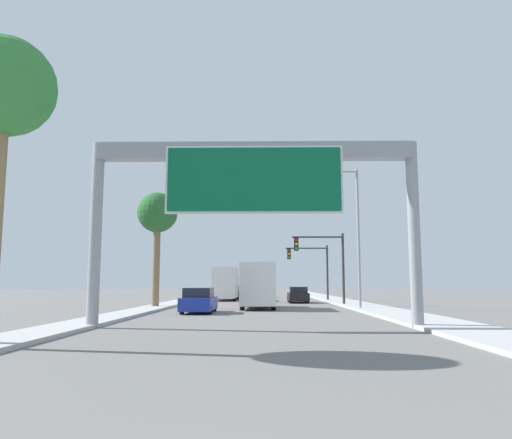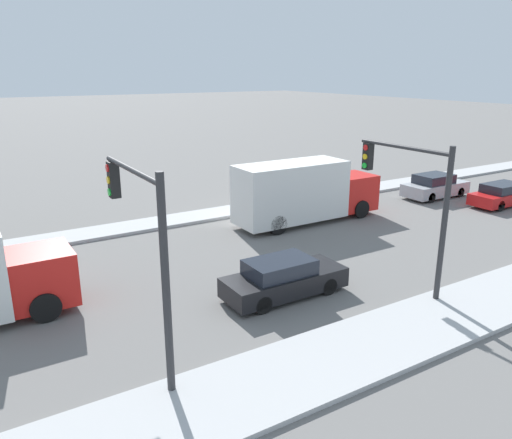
{
  "view_description": "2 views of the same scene",
  "coord_description": "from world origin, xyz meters",
  "px_view_note": "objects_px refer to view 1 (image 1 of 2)",
  "views": [
    {
      "loc": [
        0.37,
        -2.06,
        1.77
      ],
      "look_at": [
        0.0,
        22.96,
        4.97
      ],
      "focal_mm": 35.0,
      "sensor_mm": 36.0,
      "label": 1
    },
    {
      "loc": [
        17.14,
        34.13,
        7.91
      ],
      "look_at": [
        0.87,
        44.13,
        2.16
      ],
      "focal_mm": 35.0,
      "sensor_mm": 36.0,
      "label": 2
    }
  ],
  "objects_px": {
    "traffic_light_near_intersection": "(326,256)",
    "traffic_light_mid_block": "(313,263)",
    "car_mid_right": "(199,301)",
    "truck_box_primary": "(226,284)",
    "street_lamp_right": "(353,226)",
    "sign_gantry": "(254,182)",
    "car_near_right": "(298,295)",
    "palm_tree_background": "(157,216)",
    "car_near_left": "(232,292)",
    "truck_box_secondary": "(258,286)",
    "car_mid_left": "(261,292)",
    "palm_tree_foreground": "(5,91)"
  },
  "relations": [
    {
      "from": "sign_gantry",
      "to": "car_near_right",
      "type": "relative_size",
      "value": 2.91
    },
    {
      "from": "car_near_right",
      "to": "palm_tree_background",
      "type": "relative_size",
      "value": 0.55
    },
    {
      "from": "truck_box_primary",
      "to": "palm_tree_foreground",
      "type": "distance_m",
      "value": 38.58
    },
    {
      "from": "traffic_light_mid_block",
      "to": "street_lamp_right",
      "type": "bearing_deg",
      "value": -85.8
    },
    {
      "from": "car_mid_right",
      "to": "traffic_light_near_intersection",
      "type": "distance_m",
      "value": 13.66
    },
    {
      "from": "palm_tree_background",
      "to": "traffic_light_near_intersection",
      "type": "bearing_deg",
      "value": 18.07
    },
    {
      "from": "car_mid_right",
      "to": "palm_tree_foreground",
      "type": "bearing_deg",
      "value": -102.69
    },
    {
      "from": "car_near_right",
      "to": "truck_box_secondary",
      "type": "xyz_separation_m",
      "value": [
        -3.5,
        -10.61,
        0.91
      ]
    },
    {
      "from": "car_near_right",
      "to": "palm_tree_background",
      "type": "distance_m",
      "value": 15.82
    },
    {
      "from": "truck_box_primary",
      "to": "palm_tree_background",
      "type": "height_order",
      "value": "palm_tree_background"
    },
    {
      "from": "sign_gantry",
      "to": "traffic_light_near_intersection",
      "type": "relative_size",
      "value": 2.33
    },
    {
      "from": "car_near_right",
      "to": "truck_box_secondary",
      "type": "height_order",
      "value": "truck_box_secondary"
    },
    {
      "from": "truck_box_secondary",
      "to": "car_near_right",
      "type": "bearing_deg",
      "value": 71.74
    },
    {
      "from": "traffic_light_mid_block",
      "to": "palm_tree_background",
      "type": "height_order",
      "value": "palm_tree_background"
    },
    {
      "from": "car_near_left",
      "to": "truck_box_secondary",
      "type": "xyz_separation_m",
      "value": [
        3.5,
        -27.26,
        0.87
      ]
    },
    {
      "from": "sign_gantry",
      "to": "palm_tree_background",
      "type": "xyz_separation_m",
      "value": [
        -7.36,
        15.95,
        0.79
      ]
    },
    {
      "from": "sign_gantry",
      "to": "palm_tree_foreground",
      "type": "xyz_separation_m",
      "value": [
        -7.18,
        -6.11,
        1.47
      ]
    },
    {
      "from": "sign_gantry",
      "to": "car_near_right",
      "type": "distance_m",
      "value": 26.54
    },
    {
      "from": "palm_tree_foreground",
      "to": "sign_gantry",
      "type": "bearing_deg",
      "value": 40.38
    },
    {
      "from": "traffic_light_near_intersection",
      "to": "street_lamp_right",
      "type": "bearing_deg",
      "value": -79.63
    },
    {
      "from": "truck_box_primary",
      "to": "sign_gantry",
      "type": "bearing_deg",
      "value": -83.73
    },
    {
      "from": "car_near_right",
      "to": "truck_box_secondary",
      "type": "distance_m",
      "value": 11.2
    },
    {
      "from": "car_near_right",
      "to": "car_near_left",
      "type": "bearing_deg",
      "value": 112.8
    },
    {
      "from": "sign_gantry",
      "to": "street_lamp_right",
      "type": "distance_m",
      "value": 15.4
    },
    {
      "from": "car_near_left",
      "to": "street_lamp_right",
      "type": "height_order",
      "value": "street_lamp_right"
    },
    {
      "from": "truck_box_secondary",
      "to": "palm_tree_background",
      "type": "bearing_deg",
      "value": 174.05
    },
    {
      "from": "sign_gantry",
      "to": "traffic_light_mid_block",
      "type": "relative_size",
      "value": 2.41
    },
    {
      "from": "traffic_light_near_intersection",
      "to": "traffic_light_mid_block",
      "type": "xyz_separation_m",
      "value": [
        -0.06,
        10.0,
        -0.13
      ]
    },
    {
      "from": "sign_gantry",
      "to": "traffic_light_mid_block",
      "type": "xyz_separation_m",
      "value": [
        5.33,
        30.11,
        -2.11
      ]
    },
    {
      "from": "car_mid_right",
      "to": "traffic_light_mid_block",
      "type": "bearing_deg",
      "value": 66.02
    },
    {
      "from": "car_near_left",
      "to": "truck_box_primary",
      "type": "height_order",
      "value": "truck_box_primary"
    },
    {
      "from": "sign_gantry",
      "to": "car_near_left",
      "type": "relative_size",
      "value": 2.99
    },
    {
      "from": "car_mid_left",
      "to": "traffic_light_near_intersection",
      "type": "bearing_deg",
      "value": -77.47
    },
    {
      "from": "car_mid_left",
      "to": "traffic_light_near_intersection",
      "type": "height_order",
      "value": "traffic_light_near_intersection"
    },
    {
      "from": "car_near_left",
      "to": "car_near_right",
      "type": "relative_size",
      "value": 0.97
    },
    {
      "from": "car_mid_right",
      "to": "truck_box_primary",
      "type": "bearing_deg",
      "value": 90.0
    },
    {
      "from": "car_mid_left",
      "to": "palm_tree_foreground",
      "type": "relative_size",
      "value": 0.53
    },
    {
      "from": "car_mid_left",
      "to": "car_near_right",
      "type": "height_order",
      "value": "car_near_right"
    },
    {
      "from": "car_mid_left",
      "to": "car_mid_right",
      "type": "height_order",
      "value": "car_mid_right"
    },
    {
      "from": "palm_tree_foreground",
      "to": "car_mid_right",
      "type": "bearing_deg",
      "value": 77.31
    },
    {
      "from": "car_near_right",
      "to": "street_lamp_right",
      "type": "height_order",
      "value": "street_lamp_right"
    },
    {
      "from": "palm_tree_background",
      "to": "car_mid_right",
      "type": "bearing_deg",
      "value": -55.92
    },
    {
      "from": "car_mid_left",
      "to": "truck_box_secondary",
      "type": "bearing_deg",
      "value": -90.0
    },
    {
      "from": "truck_box_primary",
      "to": "traffic_light_near_intersection",
      "type": "bearing_deg",
      "value": -52.92
    },
    {
      "from": "truck_box_secondary",
      "to": "truck_box_primary",
      "type": "bearing_deg",
      "value": 101.84
    },
    {
      "from": "traffic_light_near_intersection",
      "to": "street_lamp_right",
      "type": "relative_size",
      "value": 0.6
    },
    {
      "from": "truck_box_secondary",
      "to": "palm_tree_foreground",
      "type": "height_order",
      "value": "palm_tree_foreground"
    },
    {
      "from": "car_near_left",
      "to": "car_mid_right",
      "type": "distance_m",
      "value": 32.2
    },
    {
      "from": "car_mid_left",
      "to": "car_near_right",
      "type": "distance_m",
      "value": 18.92
    },
    {
      "from": "traffic_light_near_intersection",
      "to": "street_lamp_right",
      "type": "distance_m",
      "value": 6.5
    }
  ]
}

